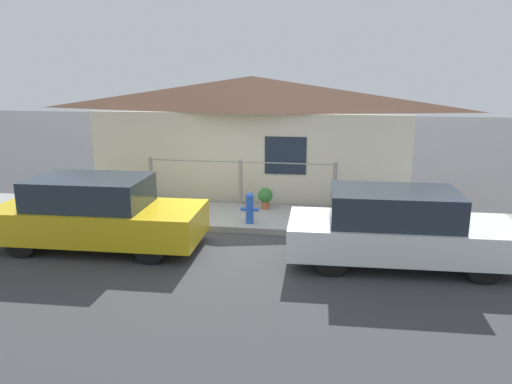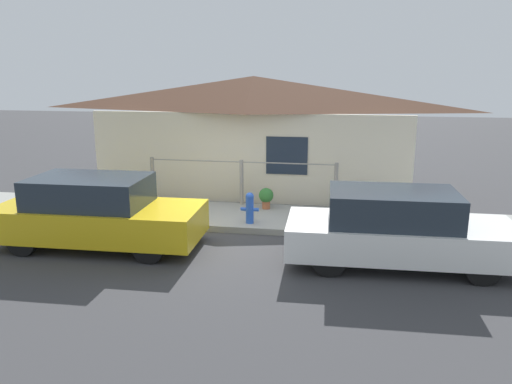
% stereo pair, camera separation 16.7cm
% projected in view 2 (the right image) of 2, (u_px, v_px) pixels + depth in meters
% --- Properties ---
extents(ground_plane, '(60.00, 60.00, 0.00)m').
position_uv_depth(ground_plane, '(225.00, 233.00, 11.17)').
color(ground_plane, '#38383A').
extents(sidewalk, '(24.00, 2.07, 0.15)m').
position_uv_depth(sidewalk, '(235.00, 217.00, 12.14)').
color(sidewalk, gray).
rests_on(sidewalk, ground_plane).
extents(house, '(9.08, 2.23, 3.38)m').
position_uv_depth(house, '(253.00, 101.00, 13.97)').
color(house, beige).
rests_on(house, ground_plane).
extents(fence, '(4.90, 0.10, 1.17)m').
position_uv_depth(fence, '(242.00, 180.00, 12.81)').
color(fence, gray).
rests_on(fence, sidewalk).
extents(car_left, '(4.21, 1.77, 1.47)m').
position_uv_depth(car_left, '(97.00, 213.00, 10.17)').
color(car_left, gold).
rests_on(car_left, ground_plane).
extents(car_right, '(4.21, 1.76, 1.42)m').
position_uv_depth(car_right, '(398.00, 229.00, 9.20)').
color(car_right, white).
rests_on(car_right, ground_plane).
extents(fire_hydrant, '(0.42, 0.19, 0.72)m').
position_uv_depth(fire_hydrant, '(250.00, 207.00, 11.31)').
color(fire_hydrant, blue).
rests_on(fire_hydrant, sidewalk).
extents(potted_plant_near_hydrant, '(0.37, 0.37, 0.53)m').
position_uv_depth(potted_plant_near_hydrant, '(266.00, 197.00, 12.51)').
color(potted_plant_near_hydrant, '#9E5638').
rests_on(potted_plant_near_hydrant, sidewalk).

